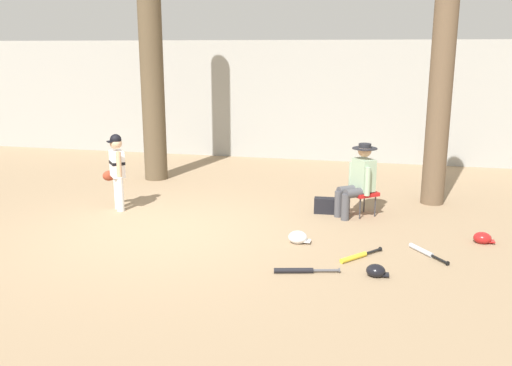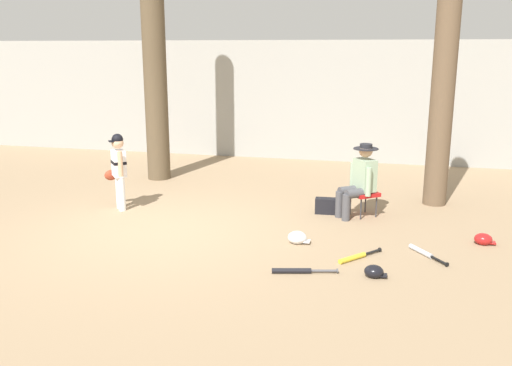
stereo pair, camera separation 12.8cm
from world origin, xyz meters
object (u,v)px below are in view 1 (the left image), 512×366
Objects in this scene: folding_stool at (363,194)px; bat_yellow_trainer at (357,256)px; bat_black_composite at (299,271)px; bat_aluminum_silver at (424,252)px; tree_behind_spectator at (440,100)px; seated_spectator at (358,178)px; batting_helmet_red at (483,238)px; tree_near_player at (151,59)px; handbag_beside_stool at (324,206)px; batting_helmet_black at (376,271)px; young_ballplayer at (117,167)px; batting_helmet_white at (298,237)px.

bat_yellow_trainer is at bearing -89.32° from folding_stool.
bat_black_composite is 1.85m from bat_aluminum_silver.
tree_behind_spectator is 2.05m from seated_spectator.
batting_helmet_red reaches higher than bat_yellow_trainer.
batting_helmet_red is at bearing -23.77° from tree_near_player.
seated_spectator reaches higher than handbag_beside_stool.
tree_behind_spectator is 4.48m from bat_black_composite.
tree_behind_spectator is (5.54, -0.67, -0.65)m from tree_near_player.
tree_behind_spectator reaches higher than seated_spectator.
bat_yellow_trainer is at bearing -110.93° from tree_behind_spectator.
seated_spectator is at bearing 153.26° from batting_helmet_red.
bat_yellow_trainer is at bearing 116.08° from batting_helmet_black.
young_ballplayer is 4.49× the size of batting_helmet_red.
handbag_beside_stool is 0.42× the size of bat_black_composite.
tree_behind_spectator is 5.35× the size of bat_black_composite.
bat_aluminum_silver is 1.98× the size of batting_helmet_white.
tree_near_player is at bearing 97.18° from young_ballplayer.
bat_black_composite is at bearing -103.74° from folding_stool.
tree_near_player is at bearing 156.23° from batting_helmet_red.
seated_spectator reaches higher than bat_yellow_trainer.
seated_spectator reaches higher than bat_aluminum_silver.
tree_near_player is 19.79× the size of batting_helmet_red.
tree_behind_spectator is at bearing 41.12° from seated_spectator.
seated_spectator reaches higher than batting_helmet_black.
bat_aluminum_silver is 2.18× the size of batting_helmet_red.
young_ballplayer reaches higher than folding_stool.
batting_helmet_red is at bearing 30.99° from bat_yellow_trainer.
batting_helmet_red is at bearing -3.67° from young_ballplayer.
bat_aluminum_silver is (5.25, -3.32, -2.44)m from tree_near_player.
bat_black_composite is at bearing -146.35° from bat_aluminum_silver.
tree_near_player is at bearing 130.51° from bat_black_composite.
bat_black_composite is 1.10m from batting_helmet_white.
bat_aluminum_silver is 1.03× the size of bat_yellow_trainer.
folding_stool is 2.55m from batting_helmet_black.
folding_stool is at bearing 119.05° from bat_aluminum_silver.
batting_helmet_white is at bearing -116.60° from seated_spectator.
seated_spectator is at bearing 63.40° from batting_helmet_white.
bat_aluminum_silver is 1.10m from batting_helmet_black.
bat_yellow_trainer is 1.99m from batting_helmet_red.
seated_spectator is (-0.08, -0.06, 0.28)m from folding_stool.
young_ballplayer is 2.11× the size of bat_yellow_trainer.
batting_helmet_red is (1.81, -0.91, -0.57)m from seated_spectator.
batting_helmet_black is (0.90, -2.50, -0.06)m from handbag_beside_stool.
seated_spectator is 0.74m from handbag_beside_stool.
bat_aluminum_silver is at bearing -11.53° from young_ballplayer.
bat_aluminum_silver is at bearing -1.96° from batting_helmet_white.
folding_stool is at bearing 8.38° from young_ballplayer.
young_ballplayer is at bearing -172.32° from seated_spectator.
batting_helmet_black is (-1.45, -1.55, -0.00)m from batting_helmet_red.
batting_helmet_red is (2.37, 1.67, 0.04)m from bat_black_composite.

